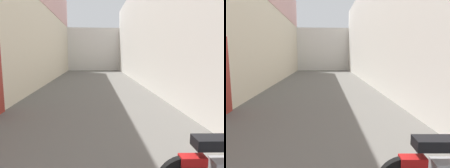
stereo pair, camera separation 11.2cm
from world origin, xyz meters
The scene contains 4 objects.
ground_plane centered at (0.00, 9.96, 0.00)m, with size 39.91×39.91×0.00m, color #66635E.
building_left centered at (-2.84, 11.90, 3.95)m, with size 0.45×23.91×7.84m.
building_right centered at (2.85, 11.95, 2.98)m, with size 0.45×23.91×5.96m.
building_far_end centered at (0.00, 24.91, 2.19)m, with size 8.30×2.00×4.37m, color silver.
Camera 1 is at (0.11, 2.04, 1.70)m, focal length 33.46 mm.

